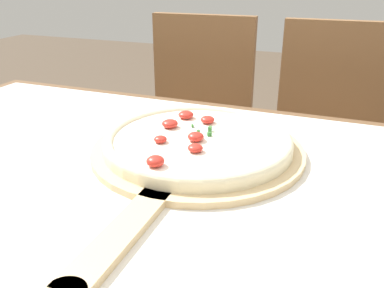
{
  "coord_description": "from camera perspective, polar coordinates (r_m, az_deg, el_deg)",
  "views": [
    {
      "loc": [
        0.22,
        -0.52,
        1.05
      ],
      "look_at": [
        -0.02,
        0.1,
        0.76
      ],
      "focal_mm": 38.0,
      "sensor_mm": 36.0,
      "label": 1
    }
  ],
  "objects": [
    {
      "name": "chair_left",
      "position": [
        1.51,
        0.46,
        2.97
      ],
      "size": [
        0.42,
        0.42,
        0.9
      ],
      "rotation": [
        0.0,
        0.0,
        0.04
      ],
      "color": "brown",
      "rests_on": "ground_plane"
    },
    {
      "name": "chair_right",
      "position": [
        1.42,
        18.77,
        0.35
      ],
      "size": [
        0.42,
        0.42,
        0.9
      ],
      "rotation": [
        0.0,
        0.0,
        0.04
      ],
      "color": "brown",
      "rests_on": "ground_plane"
    },
    {
      "name": "pizza_peel",
      "position": [
        0.74,
        0.2,
        -1.49
      ],
      "size": [
        0.4,
        0.62,
        0.01
      ],
      "color": "#D6B784",
      "rests_on": "towel_cloth"
    },
    {
      "name": "towel_cloth",
      "position": [
        0.65,
        -1.87,
        -6.31
      ],
      "size": [
        1.42,
        0.82,
        0.0
      ],
      "color": "silver",
      "rests_on": "dining_table"
    },
    {
      "name": "pizza",
      "position": [
        0.76,
        0.78,
        0.51
      ],
      "size": [
        0.35,
        0.35,
        0.04
      ],
      "color": "beige",
      "rests_on": "pizza_peel"
    },
    {
      "name": "dining_table",
      "position": [
        0.7,
        -1.76,
        -13.22
      ],
      "size": [
        1.5,
        0.9,
        0.73
      ],
      "color": "brown",
      "rests_on": "ground_plane"
    }
  ]
}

